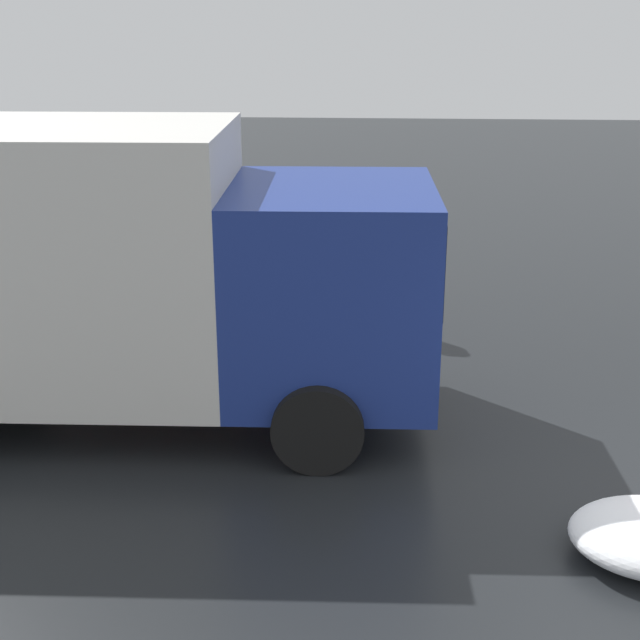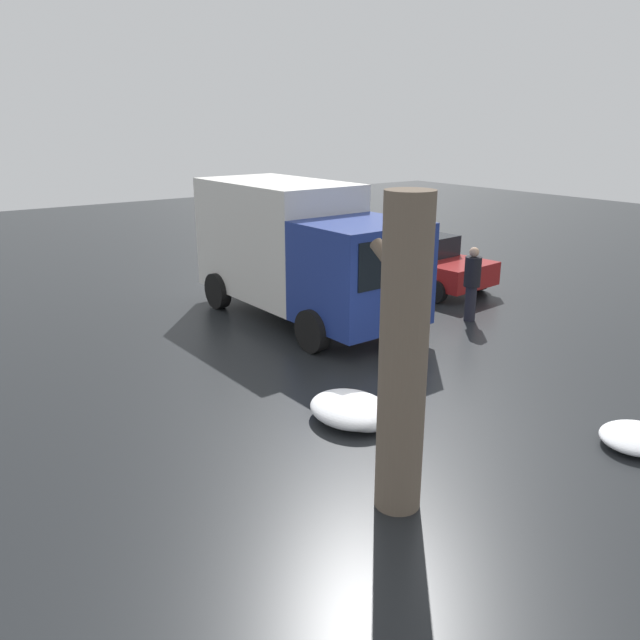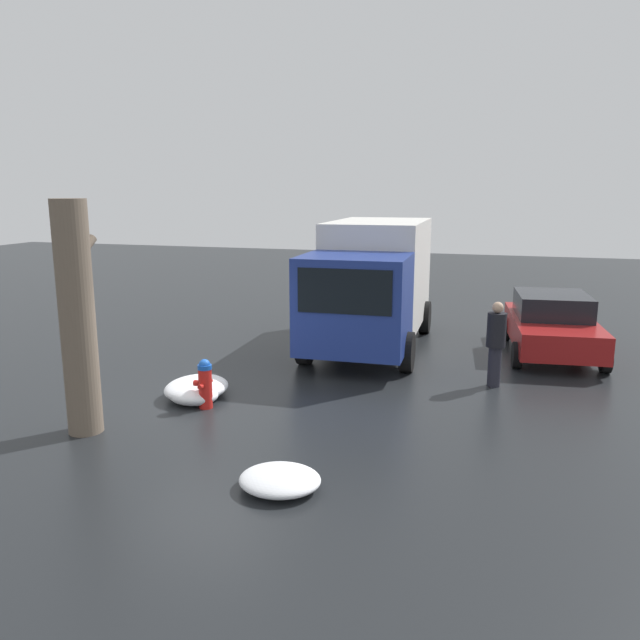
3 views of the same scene
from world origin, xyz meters
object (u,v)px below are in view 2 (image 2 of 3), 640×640
fire_hydrant (393,396)px  tree_trunk (403,358)px  delivery_truck (299,248)px  pedestrian (472,281)px  parked_car (418,260)px

fire_hydrant → tree_trunk: size_ratio=0.24×
delivery_truck → tree_trunk: bearing=63.0°
pedestrian → parked_car: bearing=-61.4°
fire_hydrant → delivery_truck: 5.95m
fire_hydrant → tree_trunk: tree_trunk is taller
parked_car → tree_trunk: bearing=39.0°
fire_hydrant → tree_trunk: (-1.62, 1.40, 1.46)m
tree_trunk → pedestrian: 7.97m
tree_trunk → parked_car: size_ratio=0.91×
tree_trunk → fire_hydrant: bearing=-40.7°
fire_hydrant → tree_trunk: bearing=49.6°
parked_car → delivery_truck: bearing=0.9°
fire_hydrant → delivery_truck: bearing=-109.5°
tree_trunk → pedestrian: bearing=-55.2°
fire_hydrant → tree_trunk: 2.59m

